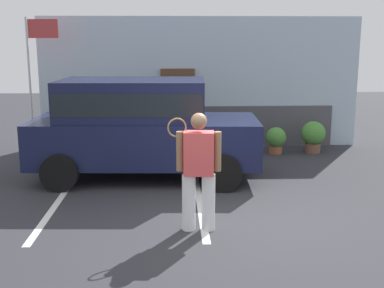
# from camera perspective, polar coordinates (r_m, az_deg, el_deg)

# --- Properties ---
(ground_plane) EXTENTS (40.00, 40.00, 0.00)m
(ground_plane) POSITION_cam_1_polar(r_m,az_deg,el_deg) (7.70, 3.39, -9.50)
(ground_plane) COLOR #2D2D33
(parking_stripe_0) EXTENTS (0.12, 4.40, 0.01)m
(parking_stripe_0) POSITION_cam_1_polar(r_m,az_deg,el_deg) (9.31, -15.04, -6.05)
(parking_stripe_0) COLOR silver
(parking_stripe_0) RESTS_ON ground_plane
(parking_stripe_1) EXTENTS (0.12, 4.40, 0.01)m
(parking_stripe_1) POSITION_cam_1_polar(r_m,az_deg,el_deg) (9.09, 0.78, -6.07)
(parking_stripe_1) COLOR silver
(parking_stripe_1) RESTS_ON ground_plane
(house_frontage) EXTENTS (8.48, 0.40, 3.44)m
(house_frontage) POSITION_cam_1_polar(r_m,az_deg,el_deg) (13.21, 0.90, 6.75)
(house_frontage) COLOR silver
(house_frontage) RESTS_ON ground_plane
(parked_suv) EXTENTS (4.68, 2.32, 2.05)m
(parked_suv) POSITION_cam_1_polar(r_m,az_deg,el_deg) (10.11, -6.07, 2.37)
(parked_suv) COLOR #141938
(parked_suv) RESTS_ON ground_plane
(tennis_player_man) EXTENTS (0.80, 0.30, 1.79)m
(tennis_player_man) POSITION_cam_1_polar(r_m,az_deg,el_deg) (7.26, 0.75, -3.05)
(tennis_player_man) COLOR white
(tennis_player_man) RESTS_ON ground_plane
(potted_plant_by_porch) EXTENTS (0.51, 0.51, 0.68)m
(potted_plant_by_porch) POSITION_cam_1_polar(r_m,az_deg,el_deg) (12.58, 9.76, 0.58)
(potted_plant_by_porch) COLOR #9E5638
(potted_plant_by_porch) RESTS_ON ground_plane
(potted_plant_secondary) EXTENTS (0.61, 0.61, 0.81)m
(potted_plant_secondary) POSITION_cam_1_polar(r_m,az_deg,el_deg) (12.87, 13.95, 0.99)
(potted_plant_secondary) COLOR brown
(potted_plant_secondary) RESTS_ON ground_plane
(flag_pole) EXTENTS (0.80, 0.10, 3.38)m
(flag_pole) POSITION_cam_1_polar(r_m,az_deg,el_deg) (12.74, -17.76, 9.15)
(flag_pole) COLOR silver
(flag_pole) RESTS_ON ground_plane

